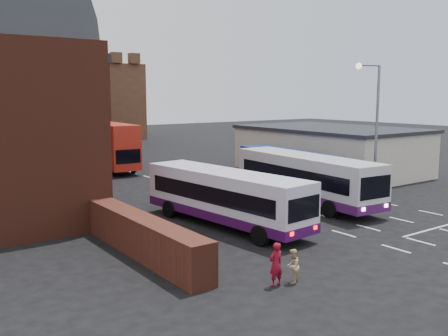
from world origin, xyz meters
TOP-DOWN VIEW (x-y plane):
  - ground at (0.00, 0.00)m, footprint 180.00×180.00m
  - forecourt_wall at (-10.20, 2.00)m, footprint 1.20×10.00m
  - cream_building at (15.00, 14.00)m, footprint 10.40×16.40m
  - brick_terrace at (-6.00, 46.00)m, footprint 22.00×10.00m
  - castle_keep at (6.00, 66.00)m, footprint 22.00×22.00m
  - bus_white_outbound at (-4.08, 4.23)m, footprint 3.70×11.40m
  - bus_white_inbound at (3.55, 5.63)m, footprint 3.67×12.10m
  - bus_blue at (6.00, 9.65)m, footprint 3.83×11.18m
  - bus_red_double at (-1.19, 28.03)m, footprint 3.31×11.49m
  - street_lamp at (8.29, 4.05)m, footprint 1.83×0.79m
  - pedestrian_red at (-7.73, -4.14)m, footprint 0.64×0.43m
  - pedestrian_beige at (-6.97, -4.27)m, footprint 0.83×0.77m

SIDE VIEW (x-z plane):
  - ground at x=0.00m, z-range 0.00..0.00m
  - pedestrian_beige at x=-6.97m, z-range 0.00..1.35m
  - pedestrian_red at x=-7.73m, z-range 0.00..1.72m
  - forecourt_wall at x=-10.20m, z-range 0.00..1.80m
  - bus_blue at x=6.00m, z-range 0.27..3.26m
  - bus_white_outbound at x=-4.08m, z-range 0.28..3.33m
  - bus_white_inbound at x=3.55m, z-range 0.29..3.55m
  - cream_building at x=15.00m, z-range 0.03..4.28m
  - bus_red_double at x=-1.19m, z-range 0.14..4.69m
  - brick_terrace at x=-6.00m, z-range 0.00..11.00m
  - street_lamp at x=8.29m, z-range 0.96..10.29m
  - castle_keep at x=6.00m, z-range 0.00..12.00m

